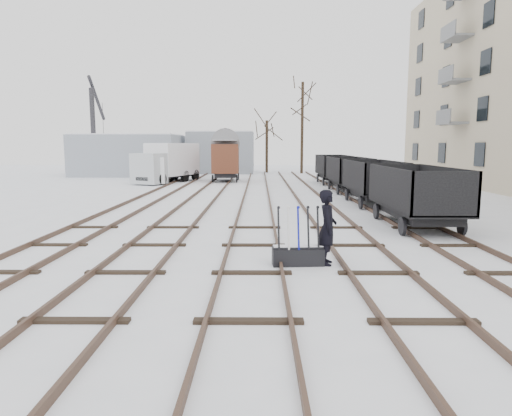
{
  "coord_description": "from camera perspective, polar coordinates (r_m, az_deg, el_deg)",
  "views": [
    {
      "loc": [
        0.19,
        -10.49,
        3.04
      ],
      "look_at": [
        0.08,
        2.75,
        1.2
      ],
      "focal_mm": 32.0,
      "sensor_mm": 36.0,
      "label": 1
    }
  ],
  "objects": [
    {
      "name": "lorry",
      "position": [
        37.93,
        -10.98,
        5.64
      ],
      "size": [
        3.97,
        7.32,
        3.18
      ],
      "rotation": [
        0.0,
        0.0,
        -0.39
      ],
      "color": "black",
      "rests_on": "ground"
    },
    {
      "name": "tracks",
      "position": [
        24.35,
        0.01,
        0.91
      ],
      "size": [
        13.9,
        52.0,
        0.16
      ],
      "color": "black",
      "rests_on": "ground"
    },
    {
      "name": "crane",
      "position": [
        47.12,
        -19.47,
        6.79
      ],
      "size": [
        2.06,
        5.59,
        9.48
      ],
      "rotation": [
        0.0,
        0.0,
        0.1
      ],
      "color": "#29282C",
      "rests_on": "ground"
    },
    {
      "name": "freight_wagon_a",
      "position": [
        18.0,
        19.3,
        0.48
      ],
      "size": [
        2.18,
        5.46,
        2.23
      ],
      "color": "black",
      "rests_on": "ground"
    },
    {
      "name": "tree_far_left",
      "position": [
        50.66,
        1.36,
        7.68
      ],
      "size": [
        0.3,
        0.3,
        5.69
      ],
      "primitive_type": "cylinder",
      "color": "black",
      "rests_on": "ground"
    },
    {
      "name": "worker",
      "position": [
        11.72,
        8.93,
        -2.41
      ],
      "size": [
        0.54,
        0.75,
        1.92
      ],
      "primitive_type": "imported",
      "rotation": [
        0.0,
        0.0,
        1.44
      ],
      "color": "black",
      "rests_on": "ground"
    },
    {
      "name": "tree_far_right",
      "position": [
        49.32,
        5.79,
        9.9
      ],
      "size": [
        0.3,
        0.3,
        9.59
      ],
      "primitive_type": "cylinder",
      "color": "black",
      "rests_on": "ground"
    },
    {
      "name": "freight_wagon_c",
      "position": [
        30.33,
        11.53,
        3.61
      ],
      "size": [
        2.18,
        5.46,
        2.23
      ],
      "color": "black",
      "rests_on": "ground"
    },
    {
      "name": "panel_van",
      "position": [
        37.65,
        -12.44,
        4.76
      ],
      "size": [
        2.36,
        4.9,
        2.1
      ],
      "rotation": [
        0.0,
        0.0,
        0.06
      ],
      "color": "white",
      "rests_on": "ground"
    },
    {
      "name": "freight_wagon_d",
      "position": [
        36.62,
        9.62,
        4.37
      ],
      "size": [
        2.18,
        5.46,
        2.23
      ],
      "color": "black",
      "rests_on": "ground"
    },
    {
      "name": "ground_frame",
      "position": [
        11.67,
        5.27,
        -5.78
      ],
      "size": [
        1.33,
        0.51,
        1.49
      ],
      "rotation": [
        0.0,
        0.0,
        0.07
      ],
      "color": "black",
      "rests_on": "ground"
    },
    {
      "name": "shed_right",
      "position": [
        50.67,
        -4.31,
        6.98
      ],
      "size": [
        7.0,
        6.0,
        4.5
      ],
      "color": "gray",
      "rests_on": "ground"
    },
    {
      "name": "box_van_wagon",
      "position": [
        38.58,
        -3.79,
        6.33
      ],
      "size": [
        2.5,
        4.55,
        3.42
      ],
      "rotation": [
        0.0,
        0.0,
        0.03
      ],
      "color": "black",
      "rests_on": "ground"
    },
    {
      "name": "ground",
      "position": [
        10.92,
        -0.55,
        -8.25
      ],
      "size": [
        120.0,
        120.0,
        0.0
      ],
      "primitive_type": "plane",
      "color": "white",
      "rests_on": "ground"
    },
    {
      "name": "shed_left",
      "position": [
        48.33,
        -15.47,
        6.44
      ],
      "size": [
        10.0,
        8.0,
        4.1
      ],
      "color": "gray",
      "rests_on": "ground"
    },
    {
      "name": "freight_wagon_b",
      "position": [
        24.1,
        14.42,
        2.45
      ],
      "size": [
        2.18,
        5.46,
        2.23
      ],
      "color": "black",
      "rests_on": "ground"
    }
  ]
}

